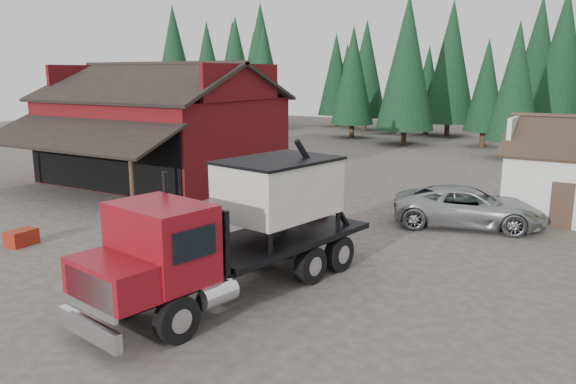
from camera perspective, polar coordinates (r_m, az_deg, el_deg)
The scene contains 9 objects.
ground at distance 21.71m, azimuth -9.12°, elevation -5.56°, with size 120.00×120.00×0.00m, color #463D37.
red_barn at distance 35.65m, azimuth -12.60°, elevation 5.59°, with size 12.80×13.63×7.18m.
conifer_backdrop at distance 59.65m, azimuth 17.89°, elevation 5.17°, with size 76.00×16.00×16.00m, color black, non-canonical shape.
near_pine_a at distance 56.32m, azimuth -8.16°, elevation 11.78°, with size 4.40×4.40×11.40m.
near_pine_b at distance 46.35m, azimuth 22.16°, elevation 10.38°, with size 3.96×3.96×10.40m.
near_pine_d at distance 52.73m, azimuth 12.00°, elevation 12.72°, with size 5.28×5.28×13.40m.
feed_truck at distance 16.65m, azimuth -4.88°, elevation -3.35°, with size 4.31×10.26×4.49m.
silver_car at distance 25.31m, azimuth 17.77°, elevation -1.45°, with size 2.86×6.19×1.72m, color #9DA0A4.
equip_box at distance 23.94m, azimuth -25.44°, elevation -4.20°, with size 0.70×1.10×0.60m, color maroon.
Camera 1 is at (13.48, -15.74, 6.50)m, focal length 35.00 mm.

